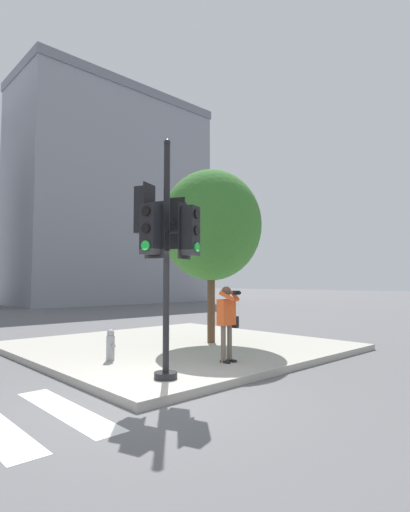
{
  "coord_description": "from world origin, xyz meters",
  "views": [
    {
      "loc": [
        -3.87,
        -5.54,
        1.93
      ],
      "look_at": [
        2.02,
        0.73,
        2.48
      ],
      "focal_mm": 28.0,
      "sensor_mm": 36.0,
      "label": 1
    }
  ],
  "objects_px": {
    "traffic_signal_pole": "(166,236)",
    "fire_hydrant": "(110,345)",
    "street_tree": "(211,225)",
    "person_photographer": "(227,316)"
  },
  "relations": [
    {
      "from": "traffic_signal_pole",
      "to": "street_tree",
      "type": "xyz_separation_m",
      "value": [
        3.65,
        2.54,
        0.82
      ]
    },
    {
      "from": "street_tree",
      "to": "fire_hydrant",
      "type": "height_order",
      "value": "street_tree"
    },
    {
      "from": "traffic_signal_pole",
      "to": "fire_hydrant",
      "type": "height_order",
      "value": "traffic_signal_pole"
    },
    {
      "from": "street_tree",
      "to": "traffic_signal_pole",
      "type": "bearing_deg",
      "value": -145.14
    },
    {
      "from": "person_photographer",
      "to": "street_tree",
      "type": "bearing_deg",
      "value": 53.13
    },
    {
      "from": "traffic_signal_pole",
      "to": "person_photographer",
      "type": "bearing_deg",
      "value": 7.86
    },
    {
      "from": "street_tree",
      "to": "fire_hydrant",
      "type": "distance_m",
      "value": 4.71
    },
    {
      "from": "fire_hydrant",
      "to": "traffic_signal_pole",
      "type": "bearing_deg",
      "value": -93.48
    },
    {
      "from": "traffic_signal_pole",
      "to": "person_photographer",
      "type": "xyz_separation_m",
      "value": [
        1.95,
        0.27,
        -1.63
      ]
    },
    {
      "from": "person_photographer",
      "to": "fire_hydrant",
      "type": "height_order",
      "value": "person_photographer"
    }
  ]
}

